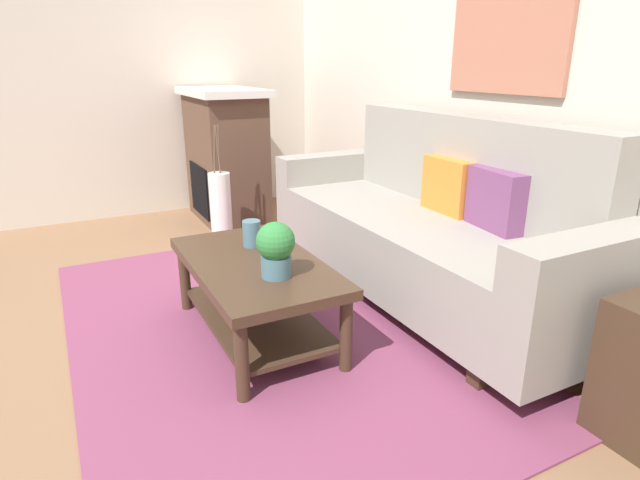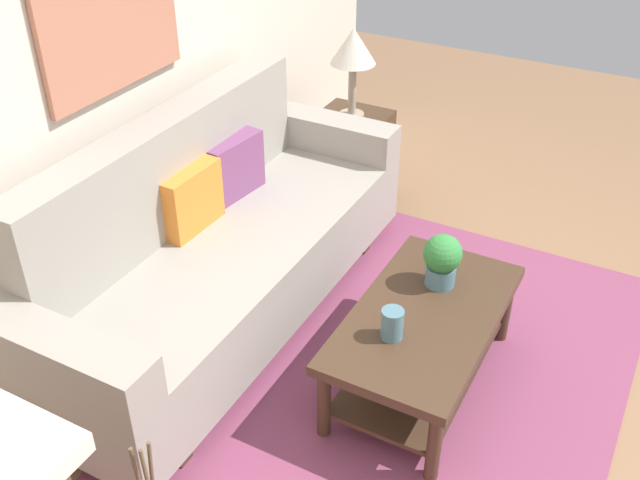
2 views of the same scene
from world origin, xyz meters
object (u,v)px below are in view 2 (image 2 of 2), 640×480
(throw_pillow_plum, at_px, (234,167))
(potted_plant_tabletop, at_px, (442,259))
(throw_pillow_orange, at_px, (191,199))
(table_lamp, at_px, (353,50))
(tabletop_vase, at_px, (392,324))
(coffee_table, at_px, (423,333))
(side_table, at_px, (350,155))
(couch, at_px, (216,248))
(framed_painting, at_px, (109,8))

(throw_pillow_plum, xyz_separation_m, potted_plant_tabletop, (-0.12, -1.22, -0.11))
(throw_pillow_orange, relative_size, throw_pillow_plum, 1.00)
(table_lamp, bearing_deg, tabletop_vase, -148.76)
(coffee_table, relative_size, side_table, 1.96)
(throw_pillow_plum, height_order, side_table, throw_pillow_plum)
(throw_pillow_orange, relative_size, tabletop_vase, 2.55)
(side_table, bearing_deg, tabletop_vase, -148.76)
(couch, relative_size, potted_plant_tabletop, 9.07)
(coffee_table, xyz_separation_m, table_lamp, (1.47, 1.09, 0.68))
(side_table, relative_size, framed_painting, 0.65)
(throw_pillow_orange, relative_size, coffee_table, 0.33)
(table_lamp, relative_size, framed_painting, 0.66)
(couch, distance_m, framed_painting, 1.22)
(throw_pillow_orange, bearing_deg, coffee_table, -89.07)
(table_lamp, height_order, framed_painting, framed_painting)
(potted_plant_tabletop, bearing_deg, framed_painting, 99.22)
(couch, xyz_separation_m, potted_plant_tabletop, (0.25, -1.09, 0.14))
(couch, height_order, potted_plant_tabletop, couch)
(throw_pillow_plum, relative_size, side_table, 0.64)
(table_lamp, bearing_deg, throw_pillow_orange, 174.45)
(couch, distance_m, potted_plant_tabletop, 1.13)
(coffee_table, height_order, table_lamp, table_lamp)
(couch, height_order, table_lamp, table_lamp)
(table_lamp, bearing_deg, coffee_table, -143.35)
(coffee_table, xyz_separation_m, framed_painting, (-0.02, 1.58, 1.25))
(couch, relative_size, throw_pillow_plum, 6.60)
(throw_pillow_plum, xyz_separation_m, framed_painting, (-0.38, 0.34, 0.88))
(side_table, bearing_deg, throw_pillow_plum, 172.60)
(table_lamp, bearing_deg, couch, 179.23)
(couch, bearing_deg, framed_painting, 90.00)
(throw_pillow_plum, relative_size, coffee_table, 0.33)
(potted_plant_tabletop, xyz_separation_m, table_lamp, (1.24, 1.07, 0.42))
(couch, bearing_deg, coffee_table, -88.96)
(tabletop_vase, bearing_deg, throw_pillow_orange, 80.38)
(throw_pillow_orange, distance_m, framed_painting, 0.95)
(side_table, bearing_deg, framed_painting, 161.94)
(potted_plant_tabletop, bearing_deg, side_table, 40.91)
(coffee_table, height_order, framed_painting, framed_painting)
(coffee_table, bearing_deg, table_lamp, 36.65)
(throw_pillow_plum, xyz_separation_m, tabletop_vase, (-0.57, -1.17, -0.18))
(tabletop_vase, bearing_deg, table_lamp, 31.24)
(throw_pillow_orange, xyz_separation_m, potted_plant_tabletop, (0.25, -1.22, -0.11))
(tabletop_vase, bearing_deg, potted_plant_tabletop, -6.07)
(couch, distance_m, table_lamp, 1.59)
(framed_painting, bearing_deg, couch, -90.00)
(throw_pillow_orange, xyz_separation_m, framed_painting, (0.00, 0.34, 0.88))
(throw_pillow_plum, distance_m, coffee_table, 1.34)
(potted_plant_tabletop, bearing_deg, tabletop_vase, 173.93)
(coffee_table, bearing_deg, couch, 91.04)
(coffee_table, bearing_deg, side_table, 36.65)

